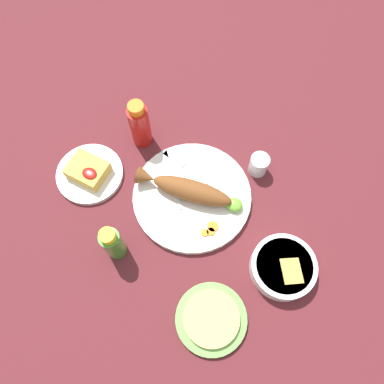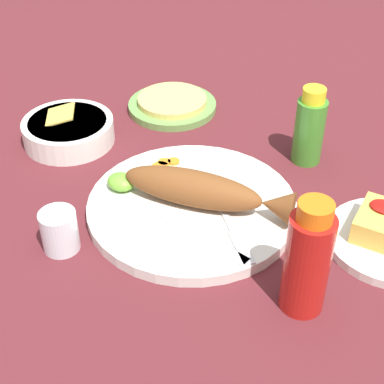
{
  "view_description": "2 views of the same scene",
  "coord_description": "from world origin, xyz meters",
  "px_view_note": "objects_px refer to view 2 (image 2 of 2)",
  "views": [
    {
      "loc": [
        0.18,
        -0.35,
        0.95
      ],
      "look_at": [
        0.0,
        0.0,
        0.04
      ],
      "focal_mm": 35.0,
      "sensor_mm": 36.0,
      "label": 1
    },
    {
      "loc": [
        -0.34,
        0.62,
        0.58
      ],
      "look_at": [
        0.0,
        0.0,
        0.04
      ],
      "focal_mm": 55.0,
      "sensor_mm": 36.0,
      "label": 2
    }
  ],
  "objects_px": {
    "fork_near": "(231,227)",
    "tortilla_plate": "(172,106)",
    "hot_sauce_bottle_green": "(309,128)",
    "fork_far": "(201,238)",
    "main_plate": "(192,207)",
    "hot_sauce_bottle_red": "(307,260)",
    "guacamole_bowl": "(68,130)",
    "fried_fish": "(204,190)",
    "salt_cup": "(60,233)"
  },
  "relations": [
    {
      "from": "salt_cup",
      "to": "guacamole_bowl",
      "type": "bearing_deg",
      "value": -53.91
    },
    {
      "from": "fork_near",
      "to": "tortilla_plate",
      "type": "distance_m",
      "value": 0.39
    },
    {
      "from": "main_plate",
      "to": "fork_far",
      "type": "height_order",
      "value": "fork_far"
    },
    {
      "from": "fried_fish",
      "to": "hot_sauce_bottle_red",
      "type": "distance_m",
      "value": 0.22
    },
    {
      "from": "fried_fish",
      "to": "tortilla_plate",
      "type": "xyz_separation_m",
      "value": [
        0.21,
        -0.26,
        -0.04
      ]
    },
    {
      "from": "fried_fish",
      "to": "salt_cup",
      "type": "bearing_deg",
      "value": 39.36
    },
    {
      "from": "main_plate",
      "to": "fork_near",
      "type": "relative_size",
      "value": 2.27
    },
    {
      "from": "hot_sauce_bottle_green",
      "to": "fork_far",
      "type": "bearing_deg",
      "value": 79.75
    },
    {
      "from": "salt_cup",
      "to": "guacamole_bowl",
      "type": "relative_size",
      "value": 0.38
    },
    {
      "from": "fork_near",
      "to": "fork_far",
      "type": "height_order",
      "value": "same"
    },
    {
      "from": "hot_sauce_bottle_red",
      "to": "guacamole_bowl",
      "type": "distance_m",
      "value": 0.54
    },
    {
      "from": "main_plate",
      "to": "fried_fish",
      "type": "xyz_separation_m",
      "value": [
        -0.02,
        -0.0,
        0.04
      ]
    },
    {
      "from": "fork_far",
      "to": "salt_cup",
      "type": "distance_m",
      "value": 0.2
    },
    {
      "from": "fork_near",
      "to": "main_plate",
      "type": "bearing_deg",
      "value": -151.78
    },
    {
      "from": "salt_cup",
      "to": "tortilla_plate",
      "type": "xyz_separation_m",
      "value": [
        0.06,
        -0.42,
        -0.02
      ]
    },
    {
      "from": "fork_near",
      "to": "fork_far",
      "type": "distance_m",
      "value": 0.05
    },
    {
      "from": "hot_sauce_bottle_red",
      "to": "fork_far",
      "type": "bearing_deg",
      "value": -10.78
    },
    {
      "from": "fork_far",
      "to": "hot_sauce_bottle_red",
      "type": "height_order",
      "value": "hot_sauce_bottle_red"
    },
    {
      "from": "fork_far",
      "to": "tortilla_plate",
      "type": "xyz_separation_m",
      "value": [
        0.24,
        -0.33,
        -0.01
      ]
    },
    {
      "from": "salt_cup",
      "to": "hot_sauce_bottle_green",
      "type": "bearing_deg",
      "value": -120.85
    },
    {
      "from": "fork_near",
      "to": "fried_fish",
      "type": "bearing_deg",
      "value": -159.17
    },
    {
      "from": "fried_fish",
      "to": "hot_sauce_bottle_red",
      "type": "height_order",
      "value": "hot_sauce_bottle_red"
    },
    {
      "from": "main_plate",
      "to": "hot_sauce_bottle_red",
      "type": "xyz_separation_m",
      "value": [
        -0.21,
        0.1,
        0.07
      ]
    },
    {
      "from": "main_plate",
      "to": "fork_near",
      "type": "xyz_separation_m",
      "value": [
        -0.08,
        0.03,
        0.01
      ]
    },
    {
      "from": "fork_near",
      "to": "tortilla_plate",
      "type": "xyz_separation_m",
      "value": [
        0.27,
        -0.29,
        -0.01
      ]
    },
    {
      "from": "main_plate",
      "to": "guacamole_bowl",
      "type": "distance_m",
      "value": 0.3
    },
    {
      "from": "fork_near",
      "to": "tortilla_plate",
      "type": "height_order",
      "value": "fork_near"
    },
    {
      "from": "fried_fish",
      "to": "tortilla_plate",
      "type": "bearing_deg",
      "value": -60.97
    },
    {
      "from": "tortilla_plate",
      "to": "hot_sauce_bottle_green",
      "type": "bearing_deg",
      "value": 172.04
    },
    {
      "from": "tortilla_plate",
      "to": "main_plate",
      "type": "bearing_deg",
      "value": 125.82
    },
    {
      "from": "main_plate",
      "to": "salt_cup",
      "type": "relative_size",
      "value": 5.16
    },
    {
      "from": "main_plate",
      "to": "salt_cup",
      "type": "height_order",
      "value": "salt_cup"
    },
    {
      "from": "hot_sauce_bottle_red",
      "to": "fork_near",
      "type": "bearing_deg",
      "value": -28.11
    },
    {
      "from": "fork_near",
      "to": "hot_sauce_bottle_green",
      "type": "height_order",
      "value": "hot_sauce_bottle_green"
    },
    {
      "from": "salt_cup",
      "to": "guacamole_bowl",
      "type": "xyz_separation_m",
      "value": [
        0.17,
        -0.23,
        -0.0
      ]
    },
    {
      "from": "fork_far",
      "to": "guacamole_bowl",
      "type": "distance_m",
      "value": 0.37
    },
    {
      "from": "fried_fish",
      "to": "guacamole_bowl",
      "type": "bearing_deg",
      "value": -21.79
    },
    {
      "from": "fried_fish",
      "to": "fork_near",
      "type": "distance_m",
      "value": 0.07
    },
    {
      "from": "main_plate",
      "to": "guacamole_bowl",
      "type": "relative_size",
      "value": 1.98
    },
    {
      "from": "fork_far",
      "to": "fork_near",
      "type": "bearing_deg",
      "value": 67.32
    },
    {
      "from": "hot_sauce_bottle_red",
      "to": "tortilla_plate",
      "type": "bearing_deg",
      "value": -41.7
    },
    {
      "from": "fork_near",
      "to": "guacamole_bowl",
      "type": "bearing_deg",
      "value": -148.41
    },
    {
      "from": "fried_fish",
      "to": "guacamole_bowl",
      "type": "distance_m",
      "value": 0.32
    },
    {
      "from": "fried_fish",
      "to": "hot_sauce_bottle_green",
      "type": "bearing_deg",
      "value": -121.13
    },
    {
      "from": "main_plate",
      "to": "fork_near",
      "type": "height_order",
      "value": "fork_near"
    },
    {
      "from": "fried_fish",
      "to": "fork_far",
      "type": "bearing_deg",
      "value": 105.95
    },
    {
      "from": "main_plate",
      "to": "fork_far",
      "type": "distance_m",
      "value": 0.09
    },
    {
      "from": "fried_fish",
      "to": "guacamole_bowl",
      "type": "xyz_separation_m",
      "value": [
        0.31,
        -0.07,
        -0.02
      ]
    },
    {
      "from": "guacamole_bowl",
      "to": "hot_sauce_bottle_green",
      "type": "bearing_deg",
      "value": -159.21
    },
    {
      "from": "main_plate",
      "to": "hot_sauce_bottle_green",
      "type": "bearing_deg",
      "value": -115.2
    }
  ]
}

